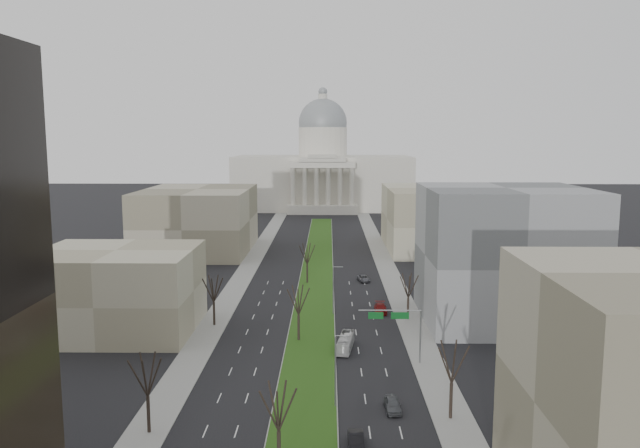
# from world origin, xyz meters

# --- Properties ---
(ground) EXTENTS (600.00, 600.00, 0.00)m
(ground) POSITION_xyz_m (0.00, 120.00, 0.00)
(ground) COLOR black
(ground) RESTS_ON ground
(median) EXTENTS (8.00, 222.03, 0.20)m
(median) POSITION_xyz_m (0.00, 118.99, 0.10)
(median) COLOR #999993
(median) RESTS_ON ground
(sidewalk_left) EXTENTS (5.00, 330.00, 0.15)m
(sidewalk_left) POSITION_xyz_m (-17.50, 95.00, 0.07)
(sidewalk_left) COLOR gray
(sidewalk_left) RESTS_ON ground
(sidewalk_right) EXTENTS (5.00, 330.00, 0.15)m
(sidewalk_right) POSITION_xyz_m (17.50, 95.00, 0.07)
(sidewalk_right) COLOR gray
(sidewalk_right) RESTS_ON ground
(capitol) EXTENTS (80.00, 46.00, 55.00)m
(capitol) POSITION_xyz_m (0.00, 269.59, 16.31)
(capitol) COLOR beige
(capitol) RESTS_ON ground
(building_beige_left) EXTENTS (26.00, 22.00, 14.00)m
(building_beige_left) POSITION_xyz_m (-33.00, 85.00, 7.00)
(building_beige_left) COLOR tan
(building_beige_left) RESTS_ON ground
(building_grey_right) EXTENTS (28.00, 26.00, 24.00)m
(building_grey_right) POSITION_xyz_m (34.00, 92.00, 12.00)
(building_grey_right) COLOR slate
(building_grey_right) RESTS_ON ground
(building_far_left) EXTENTS (30.00, 40.00, 18.00)m
(building_far_left) POSITION_xyz_m (-35.00, 160.00, 9.00)
(building_far_left) COLOR gray
(building_far_left) RESTS_ON ground
(building_far_right) EXTENTS (30.00, 40.00, 18.00)m
(building_far_right) POSITION_xyz_m (35.00, 165.00, 9.00)
(building_far_right) COLOR tan
(building_far_right) RESTS_ON ground
(tree_left_mid) EXTENTS (5.40, 5.40, 9.72)m
(tree_left_mid) POSITION_xyz_m (-17.20, 48.00, 7.00)
(tree_left_mid) COLOR black
(tree_left_mid) RESTS_ON ground
(tree_left_far) EXTENTS (5.28, 5.28, 9.50)m
(tree_left_far) POSITION_xyz_m (-17.20, 88.00, 6.84)
(tree_left_far) COLOR black
(tree_left_far) RESTS_ON ground
(tree_right_mid) EXTENTS (5.52, 5.52, 9.94)m
(tree_right_mid) POSITION_xyz_m (17.20, 52.00, 7.16)
(tree_right_mid) COLOR black
(tree_right_mid) RESTS_ON ground
(tree_right_far) EXTENTS (5.04, 5.04, 9.07)m
(tree_right_far) POSITION_xyz_m (17.20, 92.00, 6.53)
(tree_right_far) COLOR black
(tree_right_far) RESTS_ON ground
(tree_median_a) EXTENTS (5.40, 5.40, 9.72)m
(tree_median_a) POSITION_xyz_m (-2.00, 40.00, 7.00)
(tree_median_a) COLOR black
(tree_median_a) RESTS_ON ground
(tree_median_b) EXTENTS (5.40, 5.40, 9.72)m
(tree_median_b) POSITION_xyz_m (-2.00, 80.00, 7.00)
(tree_median_b) COLOR black
(tree_median_b) RESTS_ON ground
(tree_median_c) EXTENTS (5.40, 5.40, 9.72)m
(tree_median_c) POSITION_xyz_m (-2.00, 120.00, 7.00)
(tree_median_c) COLOR black
(tree_median_c) RESTS_ON ground
(streetlamp_median_b) EXTENTS (1.90, 0.20, 9.16)m
(streetlamp_median_b) POSITION_xyz_m (3.76, 55.00, 4.81)
(streetlamp_median_b) COLOR gray
(streetlamp_median_b) RESTS_ON ground
(streetlamp_median_c) EXTENTS (1.90, 0.20, 9.16)m
(streetlamp_median_c) POSITION_xyz_m (3.76, 95.00, 4.81)
(streetlamp_median_c) COLOR gray
(streetlamp_median_c) RESTS_ON ground
(mast_arm_signs) EXTENTS (9.12, 0.24, 8.09)m
(mast_arm_signs) POSITION_xyz_m (13.49, 70.03, 6.11)
(mast_arm_signs) COLOR gray
(mast_arm_signs) RESTS_ON ground
(car_grey_near) EXTENTS (2.00, 4.63, 1.55)m
(car_grey_near) POSITION_xyz_m (10.63, 54.20, 0.78)
(car_grey_near) COLOR #47494E
(car_grey_near) RESTS_ON ground
(car_black) EXTENTS (1.69, 4.73, 1.55)m
(car_black) POSITION_xyz_m (5.80, 44.95, 0.78)
(car_black) COLOR black
(car_black) RESTS_ON ground
(car_red) EXTENTS (2.45, 5.67, 1.62)m
(car_red) POSITION_xyz_m (12.64, 96.60, 0.81)
(car_red) COLOR maroon
(car_red) RESTS_ON ground
(car_grey_far) EXTENTS (3.05, 5.19, 1.35)m
(car_grey_far) POSITION_xyz_m (10.86, 122.14, 0.68)
(car_grey_far) COLOR #4E4F56
(car_grey_far) RESTS_ON ground
(box_van) EXTENTS (3.13, 8.41, 2.29)m
(box_van) POSITION_xyz_m (5.51, 75.94, 1.14)
(box_van) COLOR silver
(box_van) RESTS_ON ground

